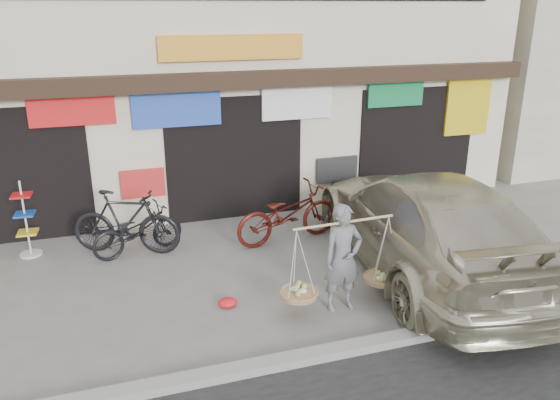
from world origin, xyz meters
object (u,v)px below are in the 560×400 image
object	(u,v)px
bike_1	(126,222)
display_rack	(27,226)
street_vendor	(343,262)
bike_0	(138,230)
bike_2	(287,214)
suv	(426,222)

from	to	relation	value
bike_1	display_rack	size ratio (longest dim) A/B	1.41
street_vendor	bike_0	world-z (taller)	street_vendor
street_vendor	bike_2	distance (m)	2.75
bike_1	bike_2	distance (m)	3.12
bike_0	bike_2	bearing A→B (deg)	-114.04
street_vendor	bike_2	world-z (taller)	street_vendor
bike_2	display_rack	xyz separation A→B (m)	(-4.88, 0.87, 0.02)
street_vendor	suv	world-z (taller)	suv
bike_2	suv	distance (m)	2.73
bike_1	suv	xyz separation A→B (m)	(5.03, -2.32, 0.26)
bike_1	bike_2	world-z (taller)	bike_1
bike_0	street_vendor	bearing A→B (deg)	-154.65
street_vendor	display_rack	world-z (taller)	street_vendor
bike_1	suv	bearing A→B (deg)	-91.48
bike_1	bike_2	xyz separation A→B (m)	(3.10, -0.41, -0.05)
suv	display_rack	xyz separation A→B (m)	(-6.81, 2.78, -0.29)
bike_1	suv	distance (m)	5.54
bike_0	bike_2	size ratio (longest dim) A/B	0.80
bike_0	suv	distance (m)	5.33
bike_2	display_rack	size ratio (longest dim) A/B	1.49
street_vendor	bike_0	size ratio (longest dim) A/B	1.13
bike_1	display_rack	distance (m)	1.84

